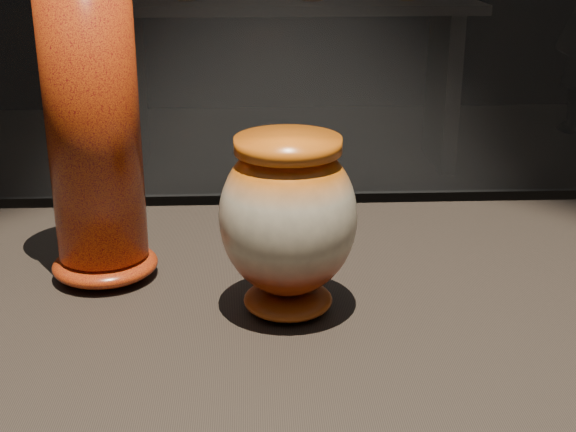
% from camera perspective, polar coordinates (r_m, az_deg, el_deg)
% --- Properties ---
extents(main_vase, '(0.19, 0.19, 0.20)m').
position_cam_1_polar(main_vase, '(0.88, 0.00, -0.23)').
color(main_vase, maroon).
rests_on(main_vase, display_plinth).
extents(tall_vase, '(0.15, 0.15, 0.41)m').
position_cam_1_polar(tall_vase, '(0.96, -13.71, 6.59)').
color(tall_vase, '#D5530E').
rests_on(tall_vase, display_plinth).
extents(back_shelf, '(2.00, 0.60, 0.90)m').
position_cam_1_polar(back_shelf, '(4.41, 0.08, 11.66)').
color(back_shelf, black).
rests_on(back_shelf, ground).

